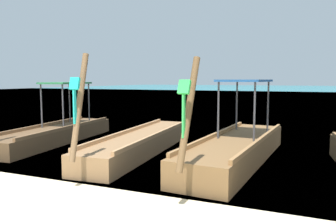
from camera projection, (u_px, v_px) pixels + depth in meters
name	position (u px, v px, depth m)	size (l,w,h in m)	color
sea_water	(291.00, 91.00, 61.40)	(120.00, 120.00, 0.00)	#147A89
longtail_boat_yellow_ribbon	(55.00, 133.00, 11.29)	(1.78, 6.06, 2.64)	brown
longtail_boat_turquoise_ribbon	(143.00, 142.00, 9.85)	(1.59, 6.75, 2.66)	olive
longtail_boat_green_ribbon	(237.00, 148.00, 8.65)	(1.74, 6.56, 2.54)	brown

